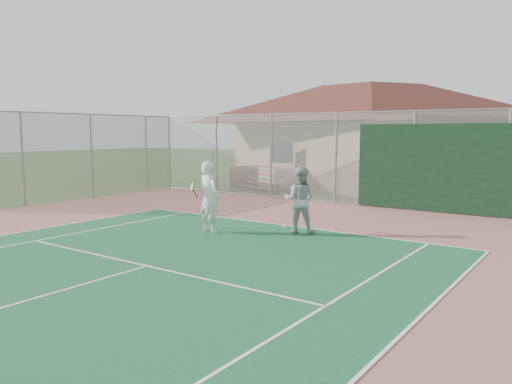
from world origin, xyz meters
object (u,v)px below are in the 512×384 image
Objects in this scene: clubhouse at (370,125)px; player_grey_back at (300,201)px; player_white_front at (209,197)px; bleachers at (265,177)px.

player_grey_back is (3.63, -13.38, -2.25)m from clubhouse.
player_grey_back is at bearing -53.15° from clubhouse.
bleachers is at bearing -54.57° from player_white_front.
player_white_front is (4.77, -9.72, 0.42)m from bleachers.
player_grey_back is at bearing -30.50° from bleachers.
clubhouse reaches higher than player_white_front.
clubhouse is at bearing 77.65° from bleachers.
clubhouse is 6.51m from bleachers.
player_white_front is (1.56, -14.76, -2.17)m from clubhouse.
clubhouse reaches higher than player_grey_back.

